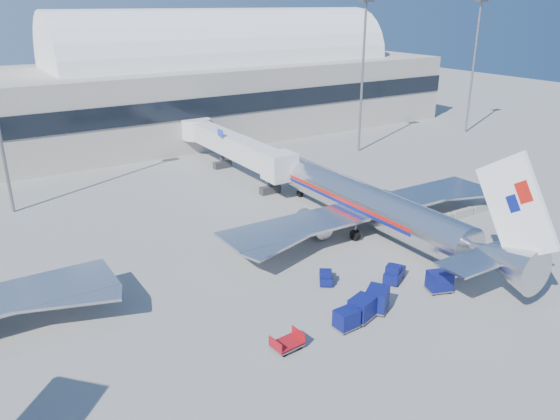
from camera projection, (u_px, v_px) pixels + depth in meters
ground at (315, 273)px, 47.46m from camera, size 260.00×260.00×0.00m
terminal at (26, 105)px, 82.20m from camera, size 170.00×28.15×21.00m
airliner_main at (370, 205)px, 54.95m from camera, size 32.00×37.26×12.07m
jetbridge_near at (229, 144)px, 74.17m from camera, size 4.40×27.50×6.25m
mast_east at (364, 54)px, 80.80m from camera, size 2.00×1.20×22.60m
mast_far_east at (476, 47)px, 93.25m from camera, size 2.00×1.20×22.60m
barrier_near at (442, 219)px, 57.84m from camera, size 3.00×0.55×0.90m
barrier_mid at (463, 213)px, 59.48m from camera, size 3.00×0.55×0.90m
barrier_far at (483, 208)px, 61.13m from camera, size 3.00×0.55×0.90m
tug_lead at (394, 273)px, 45.74m from camera, size 2.80×2.35×1.64m
tug_right at (461, 256)px, 49.05m from camera, size 2.42×2.31×1.46m
tug_left at (326, 277)px, 45.46m from camera, size 2.01×2.27×1.34m
cart_train_a at (377, 299)px, 41.34m from camera, size 2.61×2.50×1.83m
cart_train_b at (362, 308)px, 40.16m from camera, size 2.37×2.07×1.75m
cart_train_c at (346, 319)px, 39.04m from camera, size 1.80×1.41×1.52m
cart_solo_near at (439, 281)px, 44.09m from camera, size 2.32×2.04×1.71m
cart_solo_far at (522, 249)px, 49.98m from camera, size 2.15×2.04×1.51m
cart_open_red at (287, 344)px, 36.88m from camera, size 2.21×1.66×0.56m
ramp_worker at (537, 250)px, 49.74m from camera, size 0.70×0.76×1.75m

